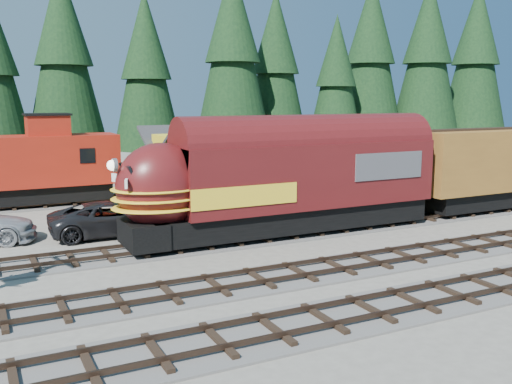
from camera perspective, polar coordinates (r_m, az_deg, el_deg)
name	(u,v)px	position (r m, az deg, el deg)	size (l,w,h in m)	color
ground	(356,251)	(26.79, 9.92, -5.79)	(120.00, 120.00, 0.00)	#6B665B
track_siding	(451,214)	(36.17, 18.96, -2.10)	(68.00, 3.20, 0.33)	#4C4947
track_spur	(69,203)	(39.70, -18.21, -1.07)	(32.00, 3.20, 0.33)	#4C4947
depot	(254,163)	(35.07, -0.18, 2.87)	(12.80, 7.00, 5.30)	gold
conifer_backdrop	(250,58)	(50.46, -0.61, 13.22)	(78.96, 22.84, 17.30)	black
locomotive	(277,184)	(28.49, 2.09, 0.80)	(17.09, 3.40, 4.65)	black
boxcar	(512,164)	(39.44, 24.24, 2.54)	(14.95, 3.20, 4.70)	black
caboose	(33,165)	(39.09, -21.38, 2.55)	(10.63, 3.08, 5.53)	black
pickup_truck_a	(112,218)	(30.04, -14.17, -2.57)	(2.89, 6.27, 1.74)	black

